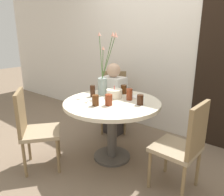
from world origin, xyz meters
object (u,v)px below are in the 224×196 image
at_px(chair_near_front, 185,143).
at_px(drink_glass_3, 129,94).
at_px(drink_glass_2, 109,100).
at_px(birthday_cake, 114,93).
at_px(flower_vase, 104,79).
at_px(drink_glass_5, 124,89).
at_px(chair_right_flank, 114,98).
at_px(drink_glass_0, 95,100).
at_px(drink_glass_1, 140,100).
at_px(side_plate, 138,97).
at_px(chair_left_flank, 33,126).
at_px(person_guest, 113,101).
at_px(drink_glass_4, 93,91).

distance_m(chair_near_front, drink_glass_3, 0.84).
bearing_deg(drink_glass_2, drink_glass_3, 78.52).
distance_m(birthday_cake, drink_glass_2, 0.30).
xyz_separation_m(flower_vase, drink_glass_5, (0.18, 0.19, -0.15)).
bearing_deg(chair_right_flank, drink_glass_0, -99.43).
bearing_deg(drink_glass_1, side_plate, 127.00).
height_order(side_plate, drink_glass_2, drink_glass_2).
distance_m(flower_vase, drink_glass_2, 0.46).
bearing_deg(side_plate, drink_glass_0, -107.97).
xyz_separation_m(chair_left_flank, chair_near_front, (1.42, 0.66, 0.00)).
distance_m(drink_glass_3, drink_glass_5, 0.28).
height_order(chair_left_flank, drink_glass_1, chair_left_flank).
bearing_deg(drink_glass_5, chair_right_flank, 141.66).
height_order(chair_near_front, flower_vase, flower_vase).
xyz_separation_m(drink_glass_2, person_guest, (-0.50, 0.70, -0.28)).
bearing_deg(birthday_cake, drink_glass_3, 8.95).
relative_size(drink_glass_0, drink_glass_1, 1.04).
bearing_deg(birthday_cake, drink_glass_1, -6.42).
relative_size(drink_glass_0, drink_glass_2, 0.97).
relative_size(drink_glass_2, drink_glass_4, 0.87).
distance_m(chair_left_flank, chair_near_front, 1.57).
distance_m(birthday_cake, person_guest, 0.62).
height_order(drink_glass_1, drink_glass_3, drink_glass_3).
bearing_deg(birthday_cake, drink_glass_4, -150.39).
relative_size(side_plate, drink_glass_3, 1.20).
distance_m(drink_glass_0, person_guest, 0.94).
xyz_separation_m(chair_right_flank, side_plate, (0.67, -0.37, 0.22)).
distance_m(chair_right_flank, person_guest, 0.16).
height_order(chair_right_flank, side_plate, chair_right_flank).
bearing_deg(chair_left_flank, flower_vase, -69.56).
height_order(chair_near_front, drink_glass_5, chair_near_front).
bearing_deg(chair_left_flank, drink_glass_3, -89.33).
bearing_deg(chair_near_front, drink_glass_3, -102.99).
bearing_deg(side_plate, drink_glass_1, -53.00).
bearing_deg(drink_glass_4, chair_left_flank, -108.06).
relative_size(birthday_cake, drink_glass_3, 1.39).
distance_m(drink_glass_2, drink_glass_5, 0.50).
xyz_separation_m(chair_left_flank, drink_glass_4, (0.23, 0.70, 0.28)).
height_order(chair_right_flank, birthday_cake, chair_right_flank).
distance_m(birthday_cake, drink_glass_1, 0.39).
bearing_deg(birthday_cake, drink_glass_2, -62.99).
height_order(chair_right_flank, drink_glass_3, chair_right_flank).
bearing_deg(side_plate, drink_glass_3, -96.39).
xyz_separation_m(birthday_cake, flower_vase, (-0.19, 0.03, 0.15)).
relative_size(chair_near_front, side_plate, 5.52).
distance_m(drink_glass_3, person_guest, 0.75).
relative_size(drink_glass_0, drink_glass_5, 1.03).
xyz_separation_m(chair_near_front, flower_vase, (-1.15, 0.20, 0.42)).
bearing_deg(flower_vase, drink_glass_4, -105.17).
bearing_deg(chair_near_front, drink_glass_5, -109.36).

